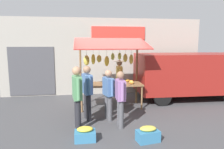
# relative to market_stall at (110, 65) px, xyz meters

# --- Properties ---
(ground_plane) EXTENTS (40.00, 40.00, 0.00)m
(ground_plane) POSITION_rel_market_stall_xyz_m (-0.00, 0.06, -1.55)
(ground_plane) COLOR #424244
(street_backdrop) EXTENTS (9.00, 0.30, 3.40)m
(street_backdrop) POSITION_rel_market_stall_xyz_m (0.05, -2.14, 0.15)
(street_backdrop) COLOR #9E998E
(street_backdrop) RESTS_ON ground
(market_stall) EXTENTS (2.50, 1.46, 2.50)m
(market_stall) POSITION_rel_market_stall_xyz_m (0.00, 0.00, 0.00)
(market_stall) COLOR brown
(market_stall) RESTS_ON ground
(vendor_with_sunhat) EXTENTS (0.43, 0.70, 1.65)m
(vendor_with_sunhat) POSITION_rel_market_stall_xyz_m (-0.45, -0.69, -0.57)
(vendor_with_sunhat) COLOR navy
(vendor_with_sunhat) RESTS_ON ground
(shopper_with_ponytail) EXTENTS (0.33, 0.69, 1.65)m
(shopper_with_ponytail) POSITION_rel_market_stall_xyz_m (0.87, 1.17, -0.60)
(shopper_with_ponytail) COLOR #232328
(shopper_with_ponytail) RESTS_ON ground
(shopper_with_shopping_bag) EXTENTS (0.22, 0.68, 1.56)m
(shopper_with_shopping_bag) POSITION_rel_market_stall_xyz_m (-0.02, 1.83, -0.66)
(shopper_with_shopping_bag) COLOR #4C4C51
(shopper_with_shopping_bag) RESTS_ON ground
(shopper_in_grey_tee) EXTENTS (0.28, 0.72, 1.71)m
(shopper_in_grey_tee) POSITION_rel_market_stall_xyz_m (1.15, 1.85, -0.55)
(shopper_in_grey_tee) COLOR #232328
(shopper_in_grey_tee) RESTS_ON ground
(shopper_in_striped_shirt) EXTENTS (0.33, 0.65, 1.52)m
(shopper_in_striped_shirt) POSITION_rel_market_stall_xyz_m (0.23, 1.23, -0.69)
(shopper_in_striped_shirt) COLOR #4C4C51
(shopper_in_striped_shirt) RESTS_ON ground
(parked_van) EXTENTS (4.44, 1.95, 1.88)m
(parked_van) POSITION_rel_market_stall_xyz_m (-3.28, -0.66, -0.43)
(parked_van) COLOR maroon
(parked_van) RESTS_ON ground
(produce_crate_near) EXTENTS (0.57, 0.41, 0.38)m
(produce_crate_near) POSITION_rel_market_stall_xyz_m (-0.50, 2.82, -1.38)
(produce_crate_near) COLOR teal
(produce_crate_near) RESTS_ON ground
(produce_crate_side) EXTENTS (0.50, 0.34, 0.35)m
(produce_crate_side) POSITION_rel_market_stall_xyz_m (0.98, 2.56, -1.39)
(produce_crate_side) COLOR teal
(produce_crate_side) RESTS_ON ground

